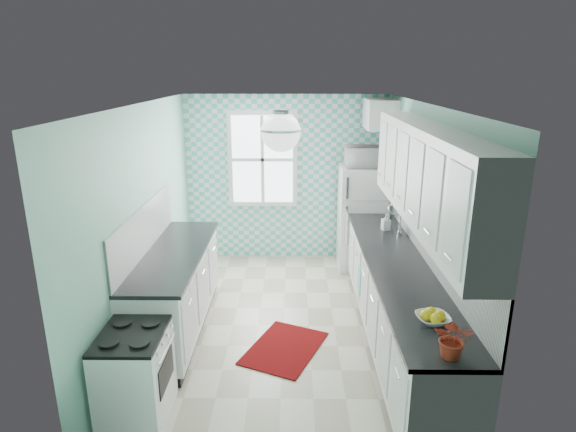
{
  "coord_description": "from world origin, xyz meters",
  "views": [
    {
      "loc": [
        0.1,
        -4.94,
        2.83
      ],
      "look_at": [
        0.05,
        0.25,
        1.25
      ],
      "focal_mm": 30.0,
      "sensor_mm": 36.0,
      "label": 1
    }
  ],
  "objects_px": {
    "fridge": "(361,218)",
    "potted_plant": "(454,339)",
    "ceiling_light": "(281,132)",
    "microwave": "(364,157)",
    "stove": "(135,375)",
    "fruit_bowl": "(433,319)",
    "sink": "(385,236)"
  },
  "relations": [
    {
      "from": "fridge",
      "to": "potted_plant",
      "type": "bearing_deg",
      "value": -85.81
    },
    {
      "from": "ceiling_light",
      "to": "microwave",
      "type": "distance_m",
      "value": 2.88
    },
    {
      "from": "stove",
      "to": "potted_plant",
      "type": "relative_size",
      "value": 2.7
    },
    {
      "from": "ceiling_light",
      "to": "potted_plant",
      "type": "distance_m",
      "value": 2.13
    },
    {
      "from": "ceiling_light",
      "to": "fridge",
      "type": "relative_size",
      "value": 0.23
    },
    {
      "from": "potted_plant",
      "to": "microwave",
      "type": "height_order",
      "value": "microwave"
    },
    {
      "from": "fruit_bowl",
      "to": "potted_plant",
      "type": "distance_m",
      "value": 0.49
    },
    {
      "from": "microwave",
      "to": "sink",
      "type": "bearing_deg",
      "value": 92.96
    },
    {
      "from": "ceiling_light",
      "to": "fruit_bowl",
      "type": "distance_m",
      "value": 1.97
    },
    {
      "from": "ceiling_light",
      "to": "sink",
      "type": "bearing_deg",
      "value": 46.87
    },
    {
      "from": "fruit_bowl",
      "to": "potted_plant",
      "type": "xyz_separation_m",
      "value": [
        0.0,
        -0.47,
        0.11
      ]
    },
    {
      "from": "sink",
      "to": "microwave",
      "type": "height_order",
      "value": "microwave"
    },
    {
      "from": "stove",
      "to": "fruit_bowl",
      "type": "relative_size",
      "value": 3.04
    },
    {
      "from": "potted_plant",
      "to": "sink",
      "type": "bearing_deg",
      "value": 89.91
    },
    {
      "from": "ceiling_light",
      "to": "fruit_bowl",
      "type": "bearing_deg",
      "value": -33.09
    },
    {
      "from": "ceiling_light",
      "to": "fruit_bowl",
      "type": "xyz_separation_m",
      "value": [
        1.2,
        -0.78,
        -1.35
      ]
    },
    {
      "from": "sink",
      "to": "ceiling_light",
      "type": "bearing_deg",
      "value": -130.87
    },
    {
      "from": "ceiling_light",
      "to": "potted_plant",
      "type": "height_order",
      "value": "ceiling_light"
    },
    {
      "from": "ceiling_light",
      "to": "fruit_bowl",
      "type": "relative_size",
      "value": 1.37
    },
    {
      "from": "fridge",
      "to": "stove",
      "type": "height_order",
      "value": "fridge"
    },
    {
      "from": "sink",
      "to": "potted_plant",
      "type": "relative_size",
      "value": 1.84
    },
    {
      "from": "fridge",
      "to": "potted_plant",
      "type": "distance_m",
      "value": 3.85
    },
    {
      "from": "sink",
      "to": "fruit_bowl",
      "type": "xyz_separation_m",
      "value": [
        -0.0,
        -2.07,
        0.04
      ]
    },
    {
      "from": "potted_plant",
      "to": "microwave",
      "type": "xyz_separation_m",
      "value": [
        -0.09,
        3.84,
        0.58
      ]
    },
    {
      "from": "ceiling_light",
      "to": "fridge",
      "type": "height_order",
      "value": "ceiling_light"
    },
    {
      "from": "sink",
      "to": "fruit_bowl",
      "type": "height_order",
      "value": "sink"
    },
    {
      "from": "stove",
      "to": "ceiling_light",
      "type": "bearing_deg",
      "value": 30.22
    },
    {
      "from": "fruit_bowl",
      "to": "potted_plant",
      "type": "relative_size",
      "value": 0.89
    },
    {
      "from": "stove",
      "to": "microwave",
      "type": "distance_m",
      "value": 4.23
    },
    {
      "from": "sink",
      "to": "fruit_bowl",
      "type": "distance_m",
      "value": 2.07
    },
    {
      "from": "fruit_bowl",
      "to": "microwave",
      "type": "distance_m",
      "value": 3.43
    },
    {
      "from": "fridge",
      "to": "fruit_bowl",
      "type": "height_order",
      "value": "fridge"
    }
  ]
}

